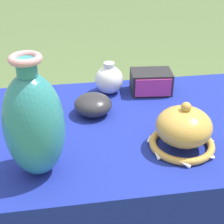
# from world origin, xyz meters

# --- Properties ---
(display_table) EXTENTS (1.24, 0.68, 0.68)m
(display_table) POSITION_xyz_m (0.00, -0.02, 0.61)
(display_table) COLOR #38383D
(display_table) RESTS_ON ground_plane
(vase_tall_bulbous) EXTENTS (0.16, 0.16, 0.33)m
(vase_tall_bulbous) POSITION_xyz_m (-0.16, -0.20, 0.83)
(vase_tall_bulbous) COLOR teal
(vase_tall_bulbous) RESTS_ON display_table
(vase_dome_bell) EXTENTS (0.20, 0.21, 0.15)m
(vase_dome_bell) POSITION_xyz_m (0.26, -0.16, 0.74)
(vase_dome_bell) COLOR gold
(vase_dome_bell) RESTS_ON display_table
(mosaic_tile_box) EXTENTS (0.16, 0.12, 0.08)m
(mosaic_tile_box) POSITION_xyz_m (0.26, 0.22, 0.72)
(mosaic_tile_box) COLOR #232328
(mosaic_tile_box) RESTS_ON display_table
(jar_round_porcelain) EXTENTS (0.11, 0.11, 0.12)m
(jar_round_porcelain) POSITION_xyz_m (0.10, 0.24, 0.74)
(jar_round_porcelain) COLOR white
(jar_round_porcelain) RESTS_ON display_table
(bowl_shallow_charcoal) EXTENTS (0.13, 0.13, 0.07)m
(bowl_shallow_charcoal) POSITION_xyz_m (0.02, 0.08, 0.72)
(bowl_shallow_charcoal) COLOR #2D2D33
(bowl_shallow_charcoal) RESTS_ON display_table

